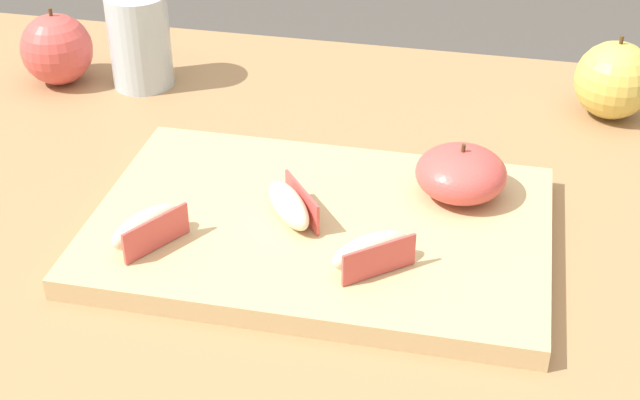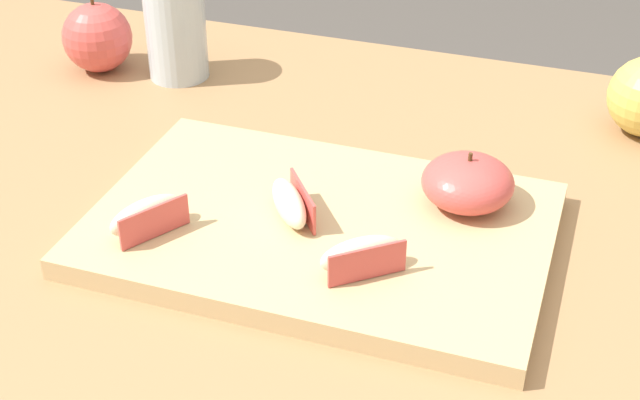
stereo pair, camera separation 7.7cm
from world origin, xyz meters
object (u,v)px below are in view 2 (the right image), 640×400
cutting_board (320,229)px  apple_half_skin_up (468,182)px  apple_wedge_right (147,216)px  drinking_glass_water (176,33)px  apple_wedge_middle (362,255)px  apple_wedge_near_knife (290,203)px  whole_apple_pink_lady (97,37)px

cutting_board → apple_half_skin_up: bearing=29.9°
apple_wedge_right → apple_half_skin_up: bearing=27.6°
drinking_glass_water → apple_wedge_middle: bearing=-44.8°
apple_wedge_right → apple_wedge_middle: same height
cutting_board → apple_wedge_right: size_ratio=5.55×
apple_half_skin_up → cutting_board: bearing=-150.1°
apple_half_skin_up → apple_wedge_near_knife: bearing=-153.0°
apple_half_skin_up → apple_wedge_middle: 0.13m
apple_wedge_right → apple_wedge_near_knife: (0.10, 0.06, 0.00)m
apple_half_skin_up → drinking_glass_water: bearing=153.0°
apple_wedge_right → drinking_glass_water: size_ratio=0.66×
apple_wedge_near_knife → whole_apple_pink_lady: (-0.33, 0.24, 0.01)m
cutting_board → apple_wedge_near_knife: 0.04m
apple_wedge_right → drinking_glass_water: bearing=112.2°
cutting_board → apple_wedge_middle: apple_wedge_middle is taller
apple_wedge_near_knife → drinking_glass_water: size_ratio=0.64×
apple_wedge_middle → whole_apple_pink_lady: size_ratio=0.76×
whole_apple_pink_lady → drinking_glass_water: 0.10m
cutting_board → apple_half_skin_up: 0.13m
apple_half_skin_up → drinking_glass_water: drinking_glass_water is taller
apple_wedge_near_knife → whole_apple_pink_lady: whole_apple_pink_lady is taller
whole_apple_pink_lady → drinking_glass_water: (0.09, 0.01, 0.01)m
apple_wedge_middle → whole_apple_pink_lady: (-0.41, 0.29, 0.01)m
cutting_board → drinking_glass_water: 0.36m
apple_wedge_near_knife → drinking_glass_water: 0.35m
apple_half_skin_up → apple_wedge_right: apple_half_skin_up is taller
drinking_glass_water → apple_wedge_right: bearing=-67.8°
apple_wedge_right → apple_wedge_near_knife: size_ratio=1.03×
apple_half_skin_up → apple_wedge_middle: bearing=-115.8°
cutting_board → whole_apple_pink_lady: whole_apple_pink_lady is taller
whole_apple_pink_lady → drinking_glass_water: size_ratio=0.83×
cutting_board → whole_apple_pink_lady: size_ratio=4.40×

